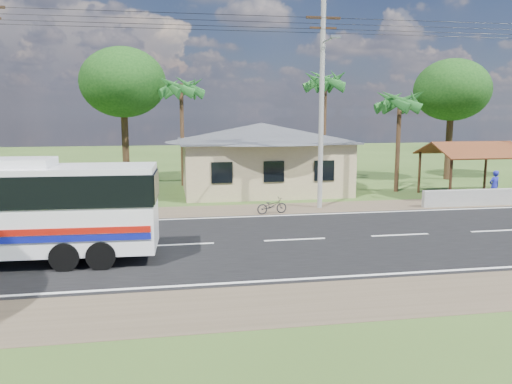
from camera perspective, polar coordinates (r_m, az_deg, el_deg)
The scene contains 13 objects.
ground at distance 20.12m, azimuth 4.45°, elevation -5.50°, with size 120.00×120.00×0.00m, color #2E4819.
road at distance 20.12m, azimuth 4.45°, elevation -5.47°, with size 120.00×16.00×0.03m.
house at distance 32.49m, azimuth 0.62°, elevation 4.82°, with size 12.40×10.00×5.00m.
waiting_shed at distance 32.74m, azimuth 23.34°, elevation 4.26°, with size 5.20×4.48×3.35m.
concrete_barrier at distance 30.05m, azimuth 24.46°, elevation -0.56°, with size 7.00×0.30×0.90m, color #9E9E99.
utility_poles at distance 26.45m, azimuth 6.83°, elevation 10.56°, with size 32.80×2.22×11.00m.
palm_near at distance 33.13m, azimuth 16.12°, elevation 9.86°, with size 2.80×2.80×6.70m.
palm_mid at distance 36.10m, azimuth 7.91°, elevation 12.33°, with size 2.80×2.80×8.20m.
palm_far at distance 34.92m, azimuth -8.55°, elevation 11.64°, with size 2.80×2.80×7.70m.
tree_behind_house at distance 37.07m, azimuth -14.97°, elevation 11.96°, with size 6.00×6.00×9.61m.
tree_behind_shed at distance 40.64m, azimuth 21.49°, elevation 10.75°, with size 5.60×5.60×9.02m.
motorcycle at distance 25.13m, azimuth 1.83°, elevation -1.57°, with size 0.55×1.57×0.83m, color black.
person at distance 31.38m, azimuth 25.57°, elevation 0.59°, with size 0.66×0.44×1.82m, color #1B2095.
Camera 1 is at (-4.81, -18.88, 5.05)m, focal length 35.00 mm.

